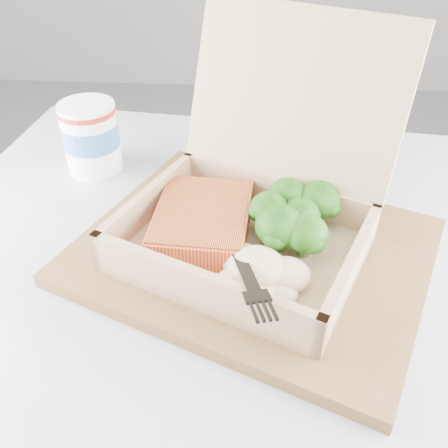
# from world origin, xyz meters

# --- Properties ---
(floor) EXTENTS (4.00, 4.00, 0.00)m
(floor) POSITION_xyz_m (0.00, 0.00, 0.00)
(floor) COLOR gray
(floor) RESTS_ON ground
(cafe_table) EXTENTS (0.88, 0.88, 0.73)m
(cafe_table) POSITION_xyz_m (0.02, -0.36, 0.54)
(cafe_table) COLOR black
(cafe_table) RESTS_ON floor
(serving_tray) EXTENTS (0.46, 0.42, 0.02)m
(serving_tray) POSITION_xyz_m (0.03, -0.30, 0.74)
(serving_tray) COLOR brown
(serving_tray) RESTS_ON cafe_table
(takeout_container) EXTENTS (0.33, 0.34, 0.22)m
(takeout_container) POSITION_xyz_m (0.03, -0.28, 0.80)
(takeout_container) COLOR tan
(takeout_container) RESTS_ON serving_tray
(salmon_fillet) EXTENTS (0.11, 0.14, 0.03)m
(salmon_fillet) POSITION_xyz_m (-0.03, -0.29, 0.77)
(salmon_fillet) COLOR orange
(salmon_fillet) RESTS_ON takeout_container
(broccoli_pile) EXTENTS (0.12, 0.12, 0.04)m
(broccoli_pile) POSITION_xyz_m (0.08, -0.29, 0.78)
(broccoli_pile) COLOR #2B6D18
(broccoli_pile) RESTS_ON takeout_container
(mashed_potatoes) EXTENTS (0.10, 0.08, 0.03)m
(mashed_potatoes) POSITION_xyz_m (0.03, -0.37, 0.77)
(mashed_potatoes) COLOR #D7BF8B
(mashed_potatoes) RESTS_ON takeout_container
(plastic_fork) EXTENTS (0.05, 0.16, 0.03)m
(plastic_fork) POSITION_xyz_m (0.01, -0.35, 0.79)
(plastic_fork) COLOR black
(plastic_fork) RESTS_ON mashed_potatoes
(paper_cup) EXTENTS (0.08, 0.08, 0.10)m
(paper_cup) POSITION_xyz_m (-0.20, -0.12, 0.78)
(paper_cup) COLOR white
(paper_cup) RESTS_ON cafe_table
(receipt) EXTENTS (0.07, 0.14, 0.00)m
(receipt) POSITION_xyz_m (0.05, -0.10, 0.73)
(receipt) COLOR white
(receipt) RESTS_ON cafe_table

